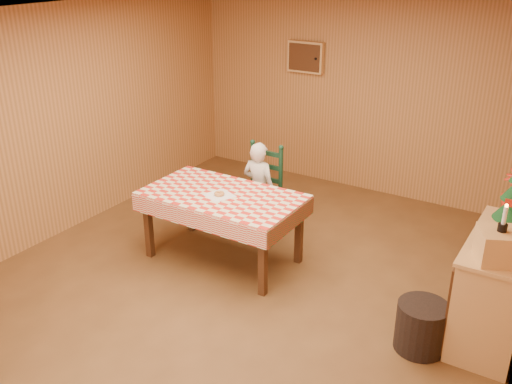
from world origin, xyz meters
TOP-DOWN VIEW (x-y plane):
  - ground at (0.00, 0.00)m, footprint 6.00×6.00m
  - cabin_walls at (-0.00, 0.53)m, footprint 5.10×6.05m
  - dining_table at (-0.49, 0.33)m, footprint 1.66×0.96m
  - ladder_chair at (-0.49, 1.12)m, footprint 0.44×0.40m
  - seated_child at (-0.49, 1.06)m, footprint 0.41×0.27m
  - napkin at (-0.49, 0.28)m, footprint 0.34×0.34m
  - donut at (-0.49, 0.28)m, footprint 0.14×0.14m
  - shelf_unit at (2.22, 0.48)m, footprint 0.54×1.24m
  - crate at (2.23, 0.08)m, footprint 0.40×0.40m
  - candle_set at (2.23, 0.08)m, footprint 0.07×0.07m
  - storage_bin at (1.77, -0.04)m, footprint 0.56×0.56m

SIDE VIEW (x-z plane):
  - ground at x=0.00m, z-range 0.00..0.00m
  - storage_bin at x=1.77m, z-range 0.00..0.43m
  - shelf_unit at x=2.22m, z-range 0.00..0.93m
  - ladder_chair at x=-0.49m, z-range -0.04..1.04m
  - seated_child at x=-0.49m, z-range 0.00..1.12m
  - dining_table at x=-0.49m, z-range 0.30..1.07m
  - napkin at x=-0.49m, z-range 0.77..0.77m
  - donut at x=-0.49m, z-range 0.77..0.81m
  - crate at x=2.23m, z-range 0.93..1.18m
  - candle_set at x=2.23m, z-range 1.13..1.36m
  - cabin_walls at x=0.00m, z-range 0.50..3.15m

